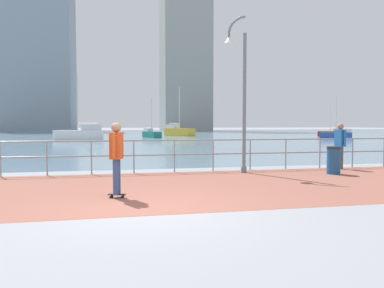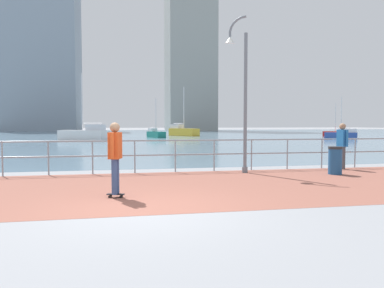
{
  "view_description": "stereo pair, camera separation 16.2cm",
  "coord_description": "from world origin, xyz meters",
  "px_view_note": "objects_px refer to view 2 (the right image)",
  "views": [
    {
      "loc": [
        -0.57,
        -7.16,
        1.69
      ],
      "look_at": [
        1.58,
        3.23,
        1.1
      ],
      "focal_mm": 34.12,
      "sensor_mm": 36.0,
      "label": 1
    },
    {
      "loc": [
        -0.42,
        -7.19,
        1.69
      ],
      "look_at": [
        1.58,
        3.23,
        1.1
      ],
      "focal_mm": 34.12,
      "sensor_mm": 36.0,
      "label": 2
    }
  ],
  "objects_px": {
    "trash_bin": "(335,160)",
    "sailboat_blue": "(84,134)",
    "sailboat_ivory": "(336,133)",
    "sailboat_white": "(156,134)",
    "lamppost": "(241,87)",
    "sailboat_teal": "(342,135)",
    "skateboarder": "(115,153)",
    "bystander": "(342,142)",
    "sailboat_yellow": "(183,131)"
  },
  "relations": [
    {
      "from": "trash_bin",
      "to": "sailboat_blue",
      "type": "bearing_deg",
      "value": 111.35
    },
    {
      "from": "sailboat_ivory",
      "to": "sailboat_white",
      "type": "distance_m",
      "value": 24.32
    },
    {
      "from": "lamppost",
      "to": "sailboat_teal",
      "type": "bearing_deg",
      "value": 50.91
    },
    {
      "from": "lamppost",
      "to": "skateboarder",
      "type": "xyz_separation_m",
      "value": [
        -4.17,
        -3.61,
        -1.93
      ]
    },
    {
      "from": "sailboat_ivory",
      "to": "skateboarder",
      "type": "bearing_deg",
      "value": -128.25
    },
    {
      "from": "lamppost",
      "to": "sailboat_white",
      "type": "relative_size",
      "value": 1.11
    },
    {
      "from": "bystander",
      "to": "sailboat_teal",
      "type": "xyz_separation_m",
      "value": [
        16.15,
        24.65,
        -0.56
      ]
    },
    {
      "from": "trash_bin",
      "to": "sailboat_ivory",
      "type": "distance_m",
      "value": 39.85
    },
    {
      "from": "skateboarder",
      "to": "bystander",
      "type": "bearing_deg",
      "value": 24.83
    },
    {
      "from": "bystander",
      "to": "skateboarder",
      "type": "bearing_deg",
      "value": -155.17
    },
    {
      "from": "bystander",
      "to": "sailboat_ivory",
      "type": "distance_m",
      "value": 38.27
    },
    {
      "from": "bystander",
      "to": "sailboat_white",
      "type": "distance_m",
      "value": 32.99
    },
    {
      "from": "skateboarder",
      "to": "sailboat_yellow",
      "type": "height_order",
      "value": "sailboat_yellow"
    },
    {
      "from": "sailboat_teal",
      "to": "sailboat_white",
      "type": "distance_m",
      "value": 21.7
    },
    {
      "from": "trash_bin",
      "to": "sailboat_white",
      "type": "xyz_separation_m",
      "value": [
        -2.93,
        33.96,
        -0.01
      ]
    },
    {
      "from": "skateboarder",
      "to": "sailboat_teal",
      "type": "relative_size",
      "value": 0.36
    },
    {
      "from": "trash_bin",
      "to": "sailboat_ivory",
      "type": "height_order",
      "value": "sailboat_ivory"
    },
    {
      "from": "sailboat_blue",
      "to": "sailboat_white",
      "type": "xyz_separation_m",
      "value": [
        7.86,
        6.34,
        -0.19
      ]
    },
    {
      "from": "lamppost",
      "to": "sailboat_yellow",
      "type": "bearing_deg",
      "value": 83.49
    },
    {
      "from": "sailboat_ivory",
      "to": "sailboat_teal",
      "type": "bearing_deg",
      "value": -118.36
    },
    {
      "from": "sailboat_ivory",
      "to": "sailboat_yellow",
      "type": "relative_size",
      "value": 0.65
    },
    {
      "from": "lamppost",
      "to": "skateboarder",
      "type": "bearing_deg",
      "value": -139.14
    },
    {
      "from": "skateboarder",
      "to": "trash_bin",
      "type": "distance_m",
      "value": 7.62
    },
    {
      "from": "lamppost",
      "to": "sailboat_yellow",
      "type": "height_order",
      "value": "sailboat_yellow"
    },
    {
      "from": "skateboarder",
      "to": "sailboat_blue",
      "type": "xyz_separation_m",
      "value": [
        -3.65,
        30.19,
        -0.38
      ]
    },
    {
      "from": "skateboarder",
      "to": "sailboat_teal",
      "type": "height_order",
      "value": "sailboat_teal"
    },
    {
      "from": "sailboat_blue",
      "to": "sailboat_white",
      "type": "height_order",
      "value": "sailboat_blue"
    },
    {
      "from": "skateboarder",
      "to": "sailboat_teal",
      "type": "distance_m",
      "value": 37.44
    },
    {
      "from": "sailboat_blue",
      "to": "sailboat_yellow",
      "type": "height_order",
      "value": "sailboat_yellow"
    },
    {
      "from": "trash_bin",
      "to": "sailboat_blue",
      "type": "height_order",
      "value": "sailboat_blue"
    },
    {
      "from": "skateboarder",
      "to": "sailboat_white",
      "type": "bearing_deg",
      "value": 83.42
    },
    {
      "from": "bystander",
      "to": "trash_bin",
      "type": "height_order",
      "value": "bystander"
    },
    {
      "from": "sailboat_teal",
      "to": "sailboat_yellow",
      "type": "xyz_separation_m",
      "value": [
        -15.78,
        13.65,
        0.2
      ]
    },
    {
      "from": "trash_bin",
      "to": "bystander",
      "type": "bearing_deg",
      "value": 49.36
    },
    {
      "from": "lamppost",
      "to": "sailboat_yellow",
      "type": "xyz_separation_m",
      "value": [
        4.39,
        38.48,
        -2.31
      ]
    },
    {
      "from": "sailboat_white",
      "to": "trash_bin",
      "type": "bearing_deg",
      "value": -85.06
    },
    {
      "from": "sailboat_white",
      "to": "sailboat_yellow",
      "type": "relative_size",
      "value": 0.71
    },
    {
      "from": "lamppost",
      "to": "trash_bin",
      "type": "relative_size",
      "value": 5.77
    },
    {
      "from": "skateboarder",
      "to": "sailboat_blue",
      "type": "distance_m",
      "value": 30.42
    },
    {
      "from": "bystander",
      "to": "trash_bin",
      "type": "xyz_separation_m",
      "value": [
        -1.04,
        -1.22,
        -0.54
      ]
    },
    {
      "from": "sailboat_blue",
      "to": "sailboat_white",
      "type": "distance_m",
      "value": 10.1
    },
    {
      "from": "sailboat_teal",
      "to": "sailboat_white",
      "type": "relative_size",
      "value": 0.98
    },
    {
      "from": "lamppost",
      "to": "sailboat_ivory",
      "type": "height_order",
      "value": "lamppost"
    },
    {
      "from": "lamppost",
      "to": "bystander",
      "type": "xyz_separation_m",
      "value": [
        4.02,
        0.18,
        -1.96
      ]
    },
    {
      "from": "skateboarder",
      "to": "sailboat_white",
      "type": "distance_m",
      "value": 36.78
    },
    {
      "from": "sailboat_teal",
      "to": "sailboat_ivory",
      "type": "relative_size",
      "value": 1.07
    },
    {
      "from": "skateboarder",
      "to": "sailboat_teal",
      "type": "xyz_separation_m",
      "value": [
        24.35,
        28.44,
        -0.58
      ]
    },
    {
      "from": "bystander",
      "to": "trash_bin",
      "type": "bearing_deg",
      "value": -130.64
    },
    {
      "from": "sailboat_ivory",
      "to": "sailboat_white",
      "type": "relative_size",
      "value": 0.92
    },
    {
      "from": "sailboat_blue",
      "to": "sailboat_teal",
      "type": "relative_size",
      "value": 1.44
    }
  ]
}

